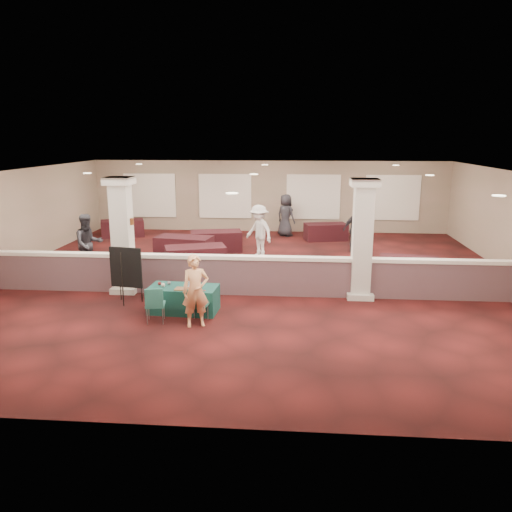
# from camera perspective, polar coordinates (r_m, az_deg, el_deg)

# --- Properties ---
(ground) EXTENTS (16.00, 16.00, 0.00)m
(ground) POSITION_cam_1_polar(r_m,az_deg,el_deg) (15.26, -0.23, -2.68)
(ground) COLOR #461211
(ground) RESTS_ON ground
(wall_back) EXTENTS (16.00, 0.04, 3.20)m
(wall_back) POSITION_cam_1_polar(r_m,az_deg,el_deg) (22.79, 1.49, 6.82)
(wall_back) COLOR #85755B
(wall_back) RESTS_ON ground
(wall_front) EXTENTS (16.00, 0.04, 3.20)m
(wall_front) POSITION_cam_1_polar(r_m,az_deg,el_deg) (7.22, -5.69, -8.15)
(wall_front) COLOR #85755B
(wall_front) RESTS_ON ground
(ceiling) EXTENTS (16.00, 16.00, 0.02)m
(ceiling) POSITION_cam_1_polar(r_m,az_deg,el_deg) (14.69, -0.24, 9.39)
(ceiling) COLOR silver
(ceiling) RESTS_ON wall_back
(partition_wall) EXTENTS (15.60, 0.28, 1.10)m
(partition_wall) POSITION_cam_1_polar(r_m,az_deg,el_deg) (13.67, -0.77, -2.15)
(partition_wall) COLOR brown
(partition_wall) RESTS_ON ground
(column_left) EXTENTS (0.72, 0.72, 3.20)m
(column_left) POSITION_cam_1_polar(r_m,az_deg,el_deg) (14.18, -15.02, 2.40)
(column_left) COLOR beige
(column_left) RESTS_ON ground
(column_right) EXTENTS (0.72, 0.72, 3.20)m
(column_right) POSITION_cam_1_polar(r_m,az_deg,el_deg) (13.47, 12.04, 2.00)
(column_right) COLOR beige
(column_right) RESTS_ON ground
(sconce_left) EXTENTS (0.12, 0.12, 0.18)m
(sconce_left) POSITION_cam_1_polar(r_m,az_deg,el_deg) (14.21, -16.18, 3.84)
(sconce_left) COLOR brown
(sconce_left) RESTS_ON column_left
(sconce_right) EXTENTS (0.12, 0.12, 0.18)m
(sconce_right) POSITION_cam_1_polar(r_m,az_deg,el_deg) (14.02, -14.03, 3.85)
(sconce_right) COLOR brown
(sconce_right) RESTS_ON column_left
(near_table) EXTENTS (1.73, 0.94, 0.64)m
(near_table) POSITION_cam_1_polar(r_m,az_deg,el_deg) (12.55, -8.27, -4.90)
(near_table) COLOR #103A32
(near_table) RESTS_ON ground
(conf_chair_main) EXTENTS (0.47, 0.47, 0.83)m
(conf_chair_main) POSITION_cam_1_polar(r_m,az_deg,el_deg) (11.72, -6.75, -5.33)
(conf_chair_main) COLOR #226352
(conf_chair_main) RESTS_ON ground
(conf_chair_side) EXTENTS (0.50, 0.51, 0.87)m
(conf_chair_side) POSITION_cam_1_polar(r_m,az_deg,el_deg) (11.84, -11.50, -5.20)
(conf_chair_side) COLOR #226352
(conf_chair_side) RESTS_ON ground
(easel_board) EXTENTS (0.88, 0.49, 1.50)m
(easel_board) POSITION_cam_1_polar(r_m,az_deg,el_deg) (13.28, -14.64, -1.34)
(easel_board) COLOR black
(easel_board) RESTS_ON ground
(woman) EXTENTS (0.70, 0.57, 1.68)m
(woman) POSITION_cam_1_polar(r_m,az_deg,el_deg) (11.44, -6.92, -3.98)
(woman) COLOR #EEA167
(woman) RESTS_ON ground
(far_table_front_left) EXTENTS (2.10, 1.30, 0.80)m
(far_table_front_left) POSITION_cam_1_polar(r_m,az_deg,el_deg) (17.95, -8.21, 0.96)
(far_table_front_left) COLOR black
(far_table_front_left) RESTS_ON ground
(far_table_front_center) EXTENTS (2.13, 1.53, 0.78)m
(far_table_front_center) POSITION_cam_1_polar(r_m,az_deg,el_deg) (16.39, -6.91, -0.22)
(far_table_front_center) COLOR black
(far_table_front_center) RESTS_ON ground
(far_table_front_right) EXTENTS (1.87, 1.16, 0.71)m
(far_table_front_right) POSITION_cam_1_polar(r_m,az_deg,el_deg) (15.78, 17.07, -1.41)
(far_table_front_right) COLOR black
(far_table_front_right) RESTS_ON ground
(far_table_back_left) EXTENTS (1.99, 1.47, 0.72)m
(far_table_back_left) POSITION_cam_1_polar(r_m,az_deg,el_deg) (22.47, -15.00, 3.08)
(far_table_back_left) COLOR black
(far_table_back_left) RESTS_ON ground
(far_table_back_center) EXTENTS (2.05, 1.34, 0.77)m
(far_table_back_center) POSITION_cam_1_polar(r_m,az_deg,el_deg) (19.00, -4.56, 1.71)
(far_table_back_center) COLOR black
(far_table_back_center) RESTS_ON ground
(far_table_back_right) EXTENTS (1.88, 1.23, 0.70)m
(far_table_back_right) POSITION_cam_1_polar(r_m,az_deg,el_deg) (21.17, 7.97, 2.76)
(far_table_back_right) COLOR black
(far_table_back_right) RESTS_ON ground
(attendee_a) EXTENTS (1.03, 0.97, 1.90)m
(attendee_a) POSITION_cam_1_polar(r_m,az_deg,el_deg) (16.62, -18.59, 1.32)
(attendee_a) COLOR black
(attendee_a) RESTS_ON ground
(attendee_b) EXTENTS (1.26, 1.22, 1.88)m
(attendee_b) POSITION_cam_1_polar(r_m,az_deg,el_deg) (17.96, 0.34, 2.87)
(attendee_b) COLOR silver
(attendee_b) RESTS_ON ground
(attendee_c) EXTENTS (1.11, 0.86, 1.70)m
(attendee_c) POSITION_cam_1_polar(r_m,az_deg,el_deg) (19.13, 11.24, 3.00)
(attendee_c) COLOR black
(attendee_c) RESTS_ON ground
(attendee_d) EXTENTS (1.01, 0.94, 1.83)m
(attendee_d) POSITION_cam_1_polar(r_m,az_deg,el_deg) (21.78, 3.41, 4.67)
(attendee_d) COLOR black
(attendee_d) RESTS_ON ground
(laptop_base) EXTENTS (0.30, 0.22, 0.02)m
(laptop_base) POSITION_cam_1_polar(r_m,az_deg,el_deg) (12.34, -7.20, -3.58)
(laptop_base) COLOR #BBBBC0
(laptop_base) RESTS_ON near_table
(laptop_screen) EXTENTS (0.29, 0.03, 0.19)m
(laptop_screen) POSITION_cam_1_polar(r_m,az_deg,el_deg) (12.40, -7.09, -2.98)
(laptop_screen) COLOR #BBBBC0
(laptop_screen) RESTS_ON near_table
(screen_glow) EXTENTS (0.26, 0.02, 0.17)m
(screen_glow) POSITION_cam_1_polar(r_m,az_deg,el_deg) (12.40, -7.09, -3.04)
(screen_glow) COLOR silver
(screen_glow) RESTS_ON near_table
(knitting) EXTENTS (0.37, 0.29, 0.03)m
(knitting) POSITION_cam_1_polar(r_m,az_deg,el_deg) (12.24, -8.42, -3.74)
(knitting) COLOR #A95C1B
(knitting) RESTS_ON near_table
(yarn_cream) EXTENTS (0.10, 0.10, 0.10)m
(yarn_cream) POSITION_cam_1_polar(r_m,az_deg,el_deg) (12.50, -10.58, -3.28)
(yarn_cream) COLOR beige
(yarn_cream) RESTS_ON near_table
(yarn_red) EXTENTS (0.09, 0.09, 0.09)m
(yarn_red) POSITION_cam_1_polar(r_m,az_deg,el_deg) (12.67, -10.96, -3.10)
(yarn_red) COLOR maroon
(yarn_red) RESTS_ON near_table
(yarn_grey) EXTENTS (0.09, 0.09, 0.09)m
(yarn_grey) POSITION_cam_1_polar(r_m,az_deg,el_deg) (12.65, -9.92, -3.06)
(yarn_grey) COLOR #434347
(yarn_grey) RESTS_ON near_table
(scissors) EXTENTS (0.11, 0.03, 0.01)m
(scissors) POSITION_cam_1_polar(r_m,az_deg,el_deg) (12.08, -6.03, -3.94)
(scissors) COLOR #AD1216
(scissors) RESTS_ON near_table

